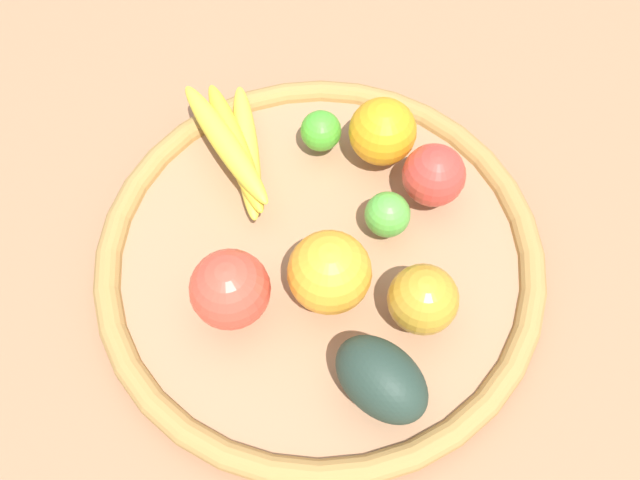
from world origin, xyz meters
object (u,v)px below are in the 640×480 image
at_px(lime_0, 387,215).
at_px(avocado, 381,379).
at_px(apple_0, 230,289).
at_px(banana_bunch, 236,146).
at_px(orange_1, 383,132).
at_px(orange_0, 334,272).
at_px(apple_1, 434,175).
at_px(apple_2, 423,299).
at_px(lime_1, 321,131).

distance_m(lime_0, avocado, 0.17).
bearing_deg(apple_0, banana_bunch, -98.77).
xyz_separation_m(banana_bunch, orange_1, (-0.16, 0.02, 0.01)).
bearing_deg(apple_0, orange_0, 179.23).
distance_m(apple_1, orange_1, 0.07).
height_order(apple_2, apple_0, apple_0).
height_order(orange_1, lime_1, orange_1).
height_order(apple_1, apple_2, apple_2).
relative_size(lime_1, apple_0, 0.59).
xyz_separation_m(apple_2, lime_0, (0.01, -0.10, -0.01)).
xyz_separation_m(orange_1, apple_0, (0.18, 0.15, 0.00)).
bearing_deg(apple_0, apple_2, 166.46).
bearing_deg(apple_1, orange_1, -57.38).
bearing_deg(banana_bunch, apple_0, 81.23).
relative_size(apple_1, apple_2, 0.98).
height_order(banana_bunch, apple_0, apple_0).
xyz_separation_m(apple_2, apple_0, (0.18, -0.04, 0.00)).
bearing_deg(lime_1, apple_1, 139.87).
relative_size(apple_0, lime_0, 1.63).
bearing_deg(banana_bunch, orange_0, 112.47).
xyz_separation_m(banana_bunch, avocado, (-0.09, 0.28, 0.01)).
distance_m(apple_2, lime_1, 0.23).
distance_m(banana_bunch, apple_0, 0.18).
relative_size(orange_1, orange_0, 0.90).
relative_size(apple_0, avocado, 0.82).
relative_size(apple_1, banana_bunch, 0.36).
distance_m(orange_1, avocado, 0.27).
bearing_deg(apple_1, apple_2, 70.40).
xyz_separation_m(apple_1, avocado, (0.10, 0.20, -0.00)).
bearing_deg(avocado, orange_0, -79.02).
relative_size(banana_bunch, avocado, 1.94).
bearing_deg(lime_1, avocado, 89.77).
distance_m(lime_1, apple_0, 0.22).
bearing_deg(lime_0, apple_1, -150.57).
distance_m(apple_1, apple_2, 0.14).
bearing_deg(lime_0, lime_1, -68.66).
bearing_deg(apple_0, orange_1, -140.04).
height_order(lime_0, avocado, avocado).
bearing_deg(apple_0, apple_1, -157.73).
xyz_separation_m(lime_0, avocado, (0.05, 0.17, 0.01)).
xyz_separation_m(apple_1, orange_1, (0.04, -0.06, 0.00)).
height_order(apple_2, lime_0, apple_2).
xyz_separation_m(lime_1, lime_0, (-0.05, 0.12, 0.00)).
distance_m(banana_bunch, apple_2, 0.26).
distance_m(apple_1, lime_0, 0.07).
height_order(lime_1, avocado, avocado).
bearing_deg(apple_2, apple_0, -13.54).
distance_m(orange_1, lime_1, 0.07).
relative_size(orange_1, avocado, 0.78).
bearing_deg(avocado, banana_bunch, -71.74).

